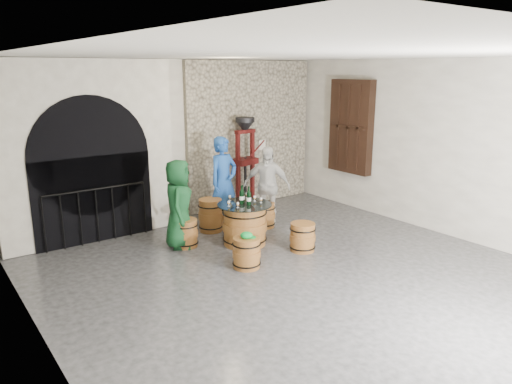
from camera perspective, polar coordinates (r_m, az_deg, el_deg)
ground at (r=7.26m, az=5.96°, el=-10.37°), size 8.00×8.00×0.00m
wall_back at (r=10.02m, az=-9.37°, el=5.98°), size 8.00×0.00×8.00m
wall_left at (r=5.15m, az=-23.90°, el=-3.00°), size 0.00×8.00×8.00m
wall_right at (r=9.44m, az=22.27°, el=4.60°), size 0.00×8.00×8.00m
ceiling at (r=6.60m, az=6.71°, el=15.78°), size 8.00×8.00×0.00m
stone_facing_panel at (r=10.89m, az=-0.71°, el=6.83°), size 3.20×0.12×3.18m
arched_opening at (r=9.08m, az=-19.35°, el=4.39°), size 3.10×0.60×3.19m
shuttered_window at (r=10.75m, az=11.09°, el=7.55°), size 0.23×1.10×2.00m
barrel_table at (r=8.52m, az=-1.34°, el=-3.84°), size 0.95×0.95×0.74m
barrel_stool_left at (r=8.55m, az=-8.32°, el=-4.81°), size 0.45×0.45×0.49m
barrel_stool_far at (r=9.50m, az=-3.49°, el=-2.72°), size 0.45×0.45×0.49m
barrel_stool_right at (r=9.49m, az=0.95°, el=-2.71°), size 0.45×0.45×0.49m
barrel_stool_near_right at (r=8.30m, az=5.50°, el=-5.30°), size 0.45×0.45×0.49m
barrel_stool_near_left at (r=7.59m, az=-1.12°, el=-7.17°), size 0.45×0.45×0.49m
green_cap at (r=7.49m, az=-1.10°, el=-5.13°), size 0.24×0.19×0.11m
person_green at (r=8.39m, az=-9.09°, el=-1.40°), size 0.83×0.90×1.55m
person_blue at (r=9.47m, az=-3.83°, el=1.24°), size 0.70×0.52×1.76m
person_white at (r=9.49m, az=1.27°, el=0.71°), size 0.89×0.96×1.58m
wine_bottle_left at (r=8.41m, az=-1.70°, el=-0.51°), size 0.08×0.08×0.32m
wine_bottle_center at (r=8.33m, az=-0.86°, el=-0.65°), size 0.08×0.08×0.32m
wine_bottle_right at (r=8.45m, az=-1.59°, el=-0.45°), size 0.08×0.08×0.32m
tasting_glass_a at (r=8.18m, az=-2.15°, el=-1.55°), size 0.05×0.05×0.10m
tasting_glass_b at (r=8.58m, az=-0.18°, el=-0.77°), size 0.05×0.05×0.10m
tasting_glass_c at (r=8.62m, az=-3.09°, el=-0.72°), size 0.05×0.05×0.10m
tasting_glass_d at (r=8.80m, az=-1.10°, el=-0.39°), size 0.05×0.05×0.10m
tasting_glass_e at (r=8.47m, az=0.59°, el=-0.98°), size 0.05×0.05×0.10m
tasting_glass_f at (r=8.27m, az=-3.23°, el=-1.38°), size 0.05×0.05×0.10m
side_barrel at (r=9.27m, az=-5.37°, el=-2.74°), size 0.47×0.47×0.63m
corking_press at (r=10.40m, az=-1.27°, el=4.12°), size 0.86×0.53×2.02m
control_box at (r=11.01m, az=0.60°, el=5.60°), size 0.18×0.10×0.22m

